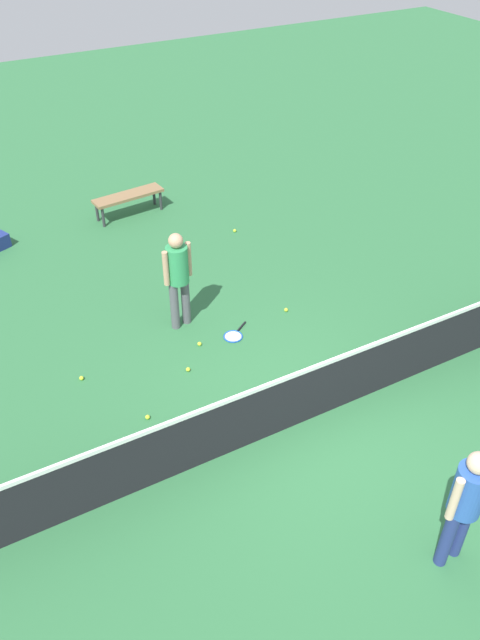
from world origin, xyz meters
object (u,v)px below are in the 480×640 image
tennis_racket_near_player (234,335)px  tennis_ball_stray_right (81,378)px  tennis_ball_by_net (148,417)px  tennis_ball_stray_left (286,310)px  courtside_bench (128,197)px  tennis_ball_midcourt (235,231)px  player_far_side (466,500)px  tennis_ball_baseline (199,344)px  player_near_side (178,273)px  tennis_ball_near_player (188,369)px

tennis_racket_near_player → tennis_ball_stray_right: 2.47m
tennis_ball_by_net → tennis_ball_stray_left: same height
courtside_bench → tennis_ball_midcourt: bearing=133.1°
player_far_side → tennis_racket_near_player: player_far_side is taller
player_far_side → courtside_bench: bearing=-88.6°
tennis_racket_near_player → tennis_ball_midcourt: bearing=-118.4°
tennis_ball_baseline → player_near_side: bearing=-88.0°
player_far_side → tennis_ball_by_net: (2.14, -3.56, -0.98)m
tennis_ball_midcourt → player_near_side: bearing=45.8°
tennis_ball_baseline → tennis_ball_stray_left: (-1.68, -0.11, 0.00)m
player_near_side → tennis_racket_near_player: 1.36m
player_far_side → tennis_ball_near_player: 4.47m
player_near_side → tennis_ball_stray_right: bearing=15.6°
tennis_ball_near_player → tennis_ball_stray_right: size_ratio=1.00×
tennis_ball_by_net → tennis_ball_baseline: bearing=-140.4°
tennis_ball_stray_right → tennis_ball_midcourt: bearing=-145.4°
tennis_ball_near_player → courtside_bench: size_ratio=0.04×
tennis_ball_near_player → tennis_ball_by_net: same height
tennis_ball_baseline → tennis_ball_stray_left: bearing=-176.1°
tennis_ball_baseline → tennis_ball_by_net: bearing=39.6°
player_far_side → tennis_ball_stray_left: bearing=-100.3°
tennis_racket_near_player → player_near_side: bearing=-48.3°
player_far_side → courtside_bench: 9.31m
tennis_ball_stray_left → player_near_side: bearing=-17.0°
courtside_bench → tennis_ball_near_player: bearing=78.8°
tennis_ball_by_net → courtside_bench: 6.06m
tennis_ball_by_net → tennis_ball_stray_right: 1.33m
tennis_ball_by_net → tennis_ball_midcourt: 5.34m
tennis_ball_near_player → player_near_side: bearing=-109.5°
courtside_bench → tennis_ball_stray_left: bearing=103.5°
player_near_side → tennis_ball_by_net: (1.29, 1.72, -0.98)m
player_far_side → tennis_racket_near_player: bearing=-87.1°
tennis_racket_near_player → tennis_ball_baseline: size_ratio=8.81×
tennis_ball_near_player → player_far_side: bearing=106.4°
player_near_side → tennis_racket_near_player: player_near_side is taller
player_near_side → tennis_ball_stray_left: player_near_side is taller
player_near_side → tennis_ball_baseline: (-0.02, 0.64, -0.98)m
tennis_racket_near_player → tennis_ball_by_net: tennis_ball_by_net is taller
tennis_ball_baseline → courtside_bench: size_ratio=0.04×
player_near_side → tennis_ball_by_net: 2.37m
player_far_side → tennis_ball_stray_right: (2.70, -4.76, -0.98)m
player_far_side → courtside_bench: size_ratio=1.11×
player_near_side → courtside_bench: 4.10m
tennis_ball_stray_right → courtside_bench: 5.17m
tennis_racket_near_player → tennis_ball_stray_left: 1.10m
player_near_side → courtside_bench: (-0.62, -4.01, -0.59)m
player_near_side → tennis_ball_near_player: 1.52m
tennis_ball_near_player → tennis_ball_stray_left: same height
tennis_ball_midcourt → tennis_ball_baseline: (2.20, 2.93, 0.00)m
tennis_ball_stray_left → tennis_ball_near_player: bearing=15.4°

